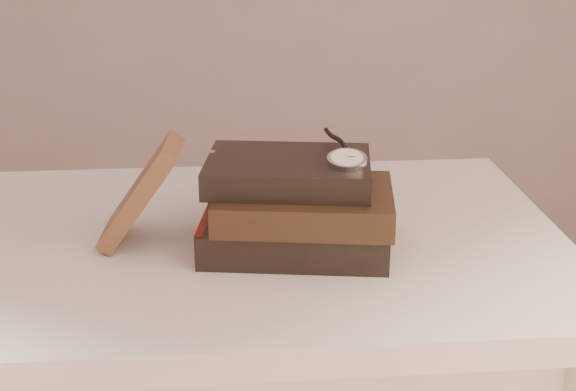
{
  "coord_description": "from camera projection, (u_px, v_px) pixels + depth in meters",
  "views": [
    {
      "loc": [
        0.02,
        -0.68,
        1.21
      ],
      "look_at": [
        0.11,
        0.31,
        0.82
      ],
      "focal_mm": 49.98,
      "sensor_mm": 36.0,
      "label": 1
    }
  ],
  "objects": [
    {
      "name": "journal",
      "position": [
        141.0,
        192.0,
        1.08
      ],
      "size": [
        0.12,
        0.11,
        0.15
      ],
      "primitive_type": "cube",
      "rotation": [
        0.0,
        0.62,
        -0.08
      ],
      "color": "#46291B",
      "rests_on": "table"
    },
    {
      "name": "eyeglasses",
      "position": [
        238.0,
        176.0,
        1.15
      ],
      "size": [
        0.12,
        0.13,
        0.05
      ],
      "color": "silver",
      "rests_on": "book_stack"
    },
    {
      "name": "book_stack",
      "position": [
        297.0,
        207.0,
        1.07
      ],
      "size": [
        0.27,
        0.21,
        0.12
      ],
      "color": "black",
      "rests_on": "table"
    },
    {
      "name": "table",
      "position": [
        211.0,
        295.0,
        1.15
      ],
      "size": [
        1.0,
        0.6,
        0.75
      ],
      "color": "beige",
      "rests_on": "ground"
    },
    {
      "name": "pocket_watch",
      "position": [
        346.0,
        158.0,
        1.03
      ],
      "size": [
        0.06,
        0.16,
        0.02
      ],
      "color": "silver",
      "rests_on": "book_stack"
    }
  ]
}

